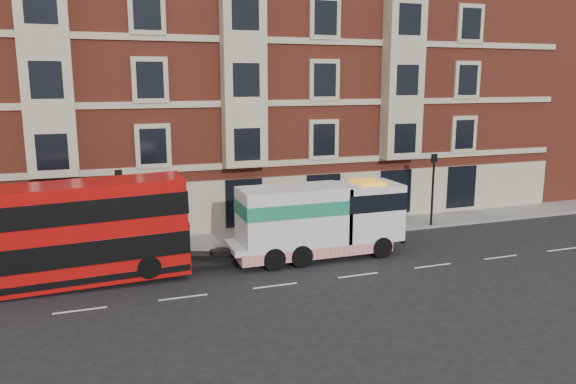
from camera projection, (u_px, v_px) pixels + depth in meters
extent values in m
plane|color=black|center=(275.00, 286.00, 24.41)|extent=(120.00, 120.00, 0.00)
cube|color=slate|center=(233.00, 239.00, 31.33)|extent=(90.00, 3.00, 0.15)
cube|color=maroon|center=(210.00, 77.00, 36.68)|extent=(45.00, 12.00, 18.00)
cylinder|color=black|center=(121.00, 217.00, 27.76)|extent=(0.14, 0.14, 4.00)
cube|color=black|center=(118.00, 175.00, 27.35)|extent=(0.35, 0.15, 0.50)
cylinder|color=black|center=(432.00, 193.00, 33.65)|extent=(0.14, 0.14, 4.00)
cube|color=black|center=(434.00, 158.00, 33.24)|extent=(0.35, 0.15, 0.50)
cube|color=#B00B09|center=(55.00, 235.00, 23.93)|extent=(11.00, 2.46, 4.32)
cube|color=black|center=(57.00, 249.00, 24.06)|extent=(11.04, 2.52, 1.03)
cube|color=black|center=(53.00, 209.00, 23.71)|extent=(11.04, 2.52, 0.98)
cylinder|color=black|center=(149.00, 267.00, 24.42)|extent=(1.02, 0.31, 1.02)
cylinder|color=black|center=(144.00, 252.00, 26.47)|extent=(1.02, 0.31, 1.02)
cube|color=silver|center=(315.00, 240.00, 28.13)|extent=(8.84, 2.26, 0.29)
cube|color=silver|center=(367.00, 211.00, 28.81)|extent=(3.14, 2.46, 2.85)
cube|color=silver|center=(293.00, 216.00, 27.48)|extent=(5.30, 2.46, 2.85)
cube|color=#1B7B57|center=(293.00, 206.00, 27.39)|extent=(5.35, 2.50, 0.69)
cube|color=red|center=(312.00, 247.00, 28.13)|extent=(7.86, 2.52, 0.54)
cylinder|color=black|center=(381.00, 247.00, 28.21)|extent=(1.08, 0.34, 1.08)
cylinder|color=black|center=(361.00, 236.00, 30.26)|extent=(1.08, 0.34, 1.08)
cylinder|color=black|center=(301.00, 256.00, 26.79)|extent=(1.08, 0.39, 1.08)
cylinder|color=black|center=(286.00, 243.00, 28.85)|extent=(1.08, 0.39, 1.08)
cylinder|color=black|center=(274.00, 259.00, 26.34)|extent=(1.08, 0.39, 1.08)
cylinder|color=black|center=(260.00, 246.00, 28.40)|extent=(1.08, 0.39, 1.08)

